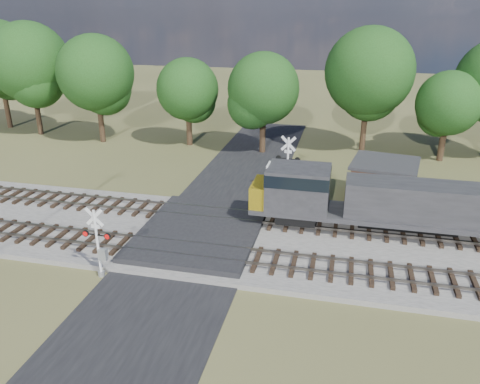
# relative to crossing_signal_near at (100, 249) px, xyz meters

# --- Properties ---
(ground) EXTENTS (160.00, 160.00, 0.00)m
(ground) POSITION_rel_crossing_signal_near_xyz_m (3.66, 4.86, -1.62)
(ground) COLOR #454726
(ground) RESTS_ON ground
(ballast_bed) EXTENTS (140.00, 10.00, 0.30)m
(ballast_bed) POSITION_rel_crossing_signal_near_xyz_m (13.66, 5.36, -1.47)
(ballast_bed) COLOR gray
(ballast_bed) RESTS_ON ground
(road) EXTENTS (7.00, 60.00, 0.08)m
(road) POSITION_rel_crossing_signal_near_xyz_m (3.66, 4.86, -1.58)
(road) COLOR black
(road) RESTS_ON ground
(crossing_panel) EXTENTS (7.00, 9.00, 0.62)m
(crossing_panel) POSITION_rel_crossing_signal_near_xyz_m (3.66, 5.36, -1.31)
(crossing_panel) COLOR #262628
(crossing_panel) RESTS_ON ground
(track_near) EXTENTS (140.00, 2.60, 0.33)m
(track_near) POSITION_rel_crossing_signal_near_xyz_m (6.78, 2.86, -1.21)
(track_near) COLOR black
(track_near) RESTS_ON ballast_bed
(track_far) EXTENTS (140.00, 2.60, 0.33)m
(track_far) POSITION_rel_crossing_signal_near_xyz_m (6.78, 7.86, -1.21)
(track_far) COLOR black
(track_far) RESTS_ON ballast_bed
(crossing_signal_near) EXTENTS (1.57, 0.34, 3.90)m
(crossing_signal_near) POSITION_rel_crossing_signal_near_xyz_m (0.00, 0.00, 0.00)
(crossing_signal_near) COLOR silver
(crossing_signal_near) RESTS_ON ground
(crossing_signal_far) EXTENTS (1.81, 0.42, 4.48)m
(crossing_signal_far) POSITION_rel_crossing_signal_near_xyz_m (7.74, 13.52, 0.24)
(crossing_signal_far) COLOR silver
(crossing_signal_far) RESTS_ON ground
(equipment_shed) EXTENTS (5.12, 5.12, 3.02)m
(equipment_shed) POSITION_rel_crossing_signal_near_xyz_m (14.67, 13.62, -0.09)
(equipment_shed) COLOR #4D2E21
(equipment_shed) RESTS_ON ground
(treeline) EXTENTS (81.38, 10.93, 11.86)m
(treeline) POSITION_rel_crossing_signal_near_xyz_m (4.65, 25.31, 5.16)
(treeline) COLOR black
(treeline) RESTS_ON ground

